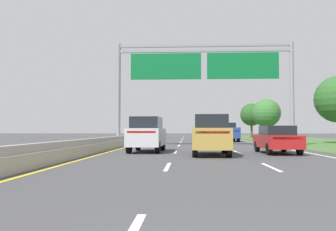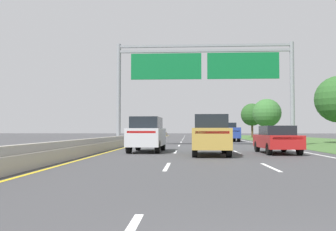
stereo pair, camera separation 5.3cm
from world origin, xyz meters
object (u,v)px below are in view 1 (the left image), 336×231
overhead_sign_gantry (204,72)px  car_red_right_lane_sedan (277,139)px  pickup_truck_blue (228,132)px  roadside_tree_far (266,113)px  roadside_tree_distant (251,115)px  car_gold_centre_lane_suv (211,134)px  car_silver_left_lane_suv (147,134)px

overhead_sign_gantry → car_red_right_lane_sedan: overhead_sign_gantry is taller
pickup_truck_blue → roadside_tree_far: (6.78, 11.07, 2.75)m
pickup_truck_blue → roadside_tree_distant: 23.03m
car_gold_centre_lane_suv → roadside_tree_distant: (10.10, 45.48, 2.95)m
pickup_truck_blue → roadside_tree_far: roadside_tree_far is taller
overhead_sign_gantry → pickup_truck_blue: (3.39, 12.12, -5.22)m
overhead_sign_gantry → car_red_right_lane_sedan: bearing=-69.6°
overhead_sign_gantry → car_gold_centre_lane_suv: overhead_sign_gantry is taller
roadside_tree_distant → car_red_right_lane_sedan: bearing=-98.1°
car_gold_centre_lane_suv → roadside_tree_distant: bearing=-11.0°
car_gold_centre_lane_suv → car_silver_left_lane_suv: bearing=54.7°
pickup_truck_blue → car_silver_left_lane_suv: (-7.28, -20.83, 0.02)m
pickup_truck_blue → car_silver_left_lane_suv: size_ratio=1.14×
car_gold_centre_lane_suv → car_red_right_lane_sedan: bearing=-65.3°
car_gold_centre_lane_suv → roadside_tree_far: (10.36, 34.67, 2.73)m
roadside_tree_far → roadside_tree_distant: (-0.26, 10.82, 0.22)m
pickup_truck_blue → roadside_tree_far: bearing=-32.1°
overhead_sign_gantry → car_silver_left_lane_suv: overhead_sign_gantry is taller
overhead_sign_gantry → roadside_tree_distant: overhead_sign_gantry is taller
pickup_truck_blue → car_silver_left_lane_suv: bearing=160.1°
overhead_sign_gantry → car_gold_centre_lane_suv: bearing=-91.0°
car_silver_left_lane_suv → car_gold_centre_lane_suv: size_ratio=1.00×
car_red_right_lane_sedan → roadside_tree_far: bearing=-12.3°
roadside_tree_far → roadside_tree_distant: 10.82m
car_red_right_lane_sedan → roadside_tree_distant: 44.40m
car_silver_left_lane_suv → roadside_tree_distant: bearing=-16.3°
car_gold_centre_lane_suv → roadside_tree_distant: size_ratio=0.79×
car_red_right_lane_sedan → car_gold_centre_lane_suv: 4.19m
roadside_tree_far → car_silver_left_lane_suv: bearing=-113.8°
pickup_truck_blue → car_silver_left_lane_suv: 22.07m
car_silver_left_lane_suv → roadside_tree_far: roadside_tree_far is taller
overhead_sign_gantry → roadside_tree_distant: (9.90, 34.01, -2.24)m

